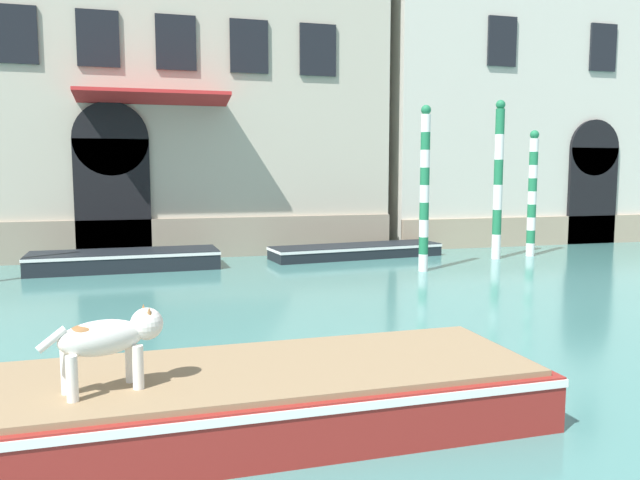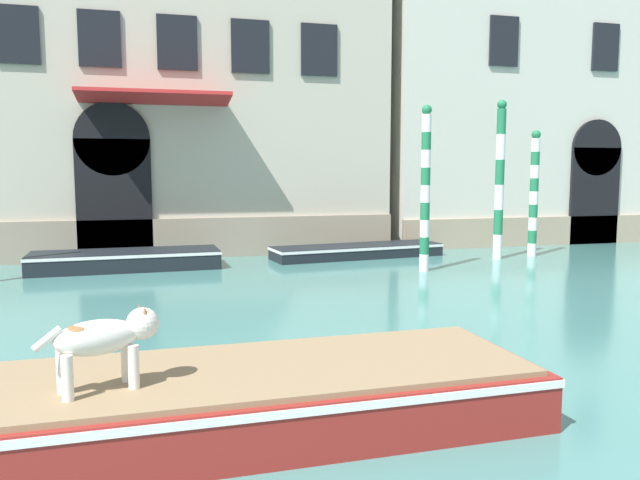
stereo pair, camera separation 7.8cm
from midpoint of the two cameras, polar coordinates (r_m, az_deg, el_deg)
palazzo_left at (r=22.61m, az=-13.15°, el=15.65°), size 13.51×7.40×12.78m
palazzo_right at (r=27.79m, az=20.65°, el=16.92°), size 15.20×6.13×15.90m
boat_foreground at (r=6.68m, az=-14.62°, el=-14.43°), size 8.12×2.22×0.65m
dog_on_deck at (r=6.20m, az=-18.62°, el=-8.45°), size 1.11×0.56×0.76m
boat_moored_near_palazzo at (r=17.74m, az=-17.18°, el=-1.72°), size 5.03×1.80×0.50m
boat_moored_far at (r=19.27m, az=3.54°, el=-0.98°), size 5.48×1.97×0.39m
mooring_pole_0 at (r=16.68m, az=9.74°, el=4.67°), size 0.26×0.26×4.37m
mooring_pole_1 at (r=19.49m, az=16.21°, el=5.32°), size 0.28×0.28×4.75m
mooring_pole_3 at (r=20.48m, az=19.07°, el=4.08°), size 0.27×0.27×3.90m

